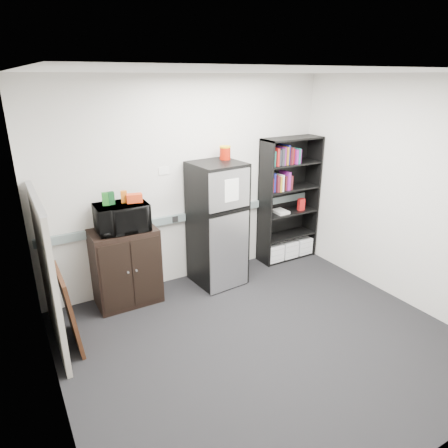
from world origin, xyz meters
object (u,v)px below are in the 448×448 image
Objects in this scene: bookshelf at (289,201)px; refrigerator at (218,225)px; cabinet at (126,267)px; microwave at (122,217)px; cubicle_partition at (48,273)px.

refrigerator is at bearing -173.63° from bookshelf.
refrigerator is (1.24, -0.08, 0.34)m from cabinet.
cabinet is at bearing -178.54° from bookshelf.
microwave is (-2.53, -0.08, 0.21)m from bookshelf.
bookshelf is 1.93× the size of cabinet.
microwave reaches higher than cabinet.
refrigerator is at bearing -3.71° from cabinet.
refrigerator is (2.13, 0.34, 0.01)m from cubicle_partition.
cubicle_partition is at bearing -171.94° from bookshelf.
bookshelf is 3.46m from cubicle_partition.
cubicle_partition is 1.05m from cabinet.
refrigerator reaches higher than cabinet.
cabinet is (-2.53, -0.06, -0.43)m from bookshelf.
bookshelf reaches higher than cubicle_partition.
microwave is (0.00, -0.02, 0.64)m from cabinet.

